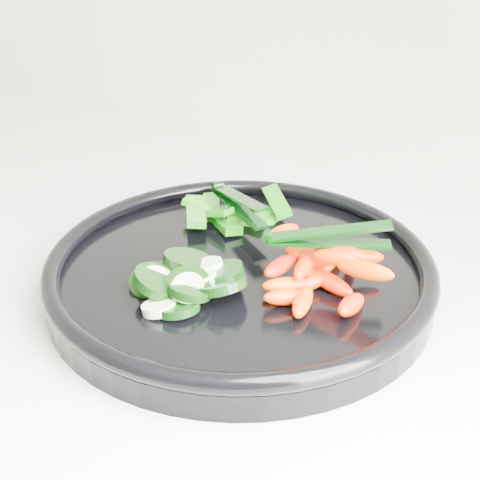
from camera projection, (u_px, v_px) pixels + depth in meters
The scene contains 6 objects.
veggie_tray at pixel (240, 272), 0.65m from camera, with size 0.45×0.45×0.04m.
cucumber_pile at pixel (180, 280), 0.61m from camera, with size 0.13×0.11×0.04m.
carrot_pile at pixel (323, 268), 0.61m from camera, with size 0.13×0.16×0.05m.
pepper_pile at pixel (230, 214), 0.73m from camera, with size 0.12×0.13×0.04m.
tong_carrot at pixel (325, 237), 0.59m from camera, with size 0.10×0.07×0.02m.
tong_pepper at pixel (237, 201), 0.72m from camera, with size 0.11×0.07×0.02m.
Camera 1 is at (0.47, 1.24, 1.28)m, focal length 50.00 mm.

